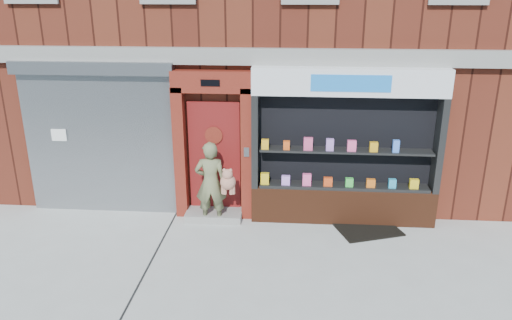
# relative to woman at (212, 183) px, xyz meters

# --- Properties ---
(ground) EXTENTS (80.00, 80.00, 0.00)m
(ground) POSITION_rel_woman_xyz_m (0.74, -1.54, -0.83)
(ground) COLOR #9E9E99
(ground) RESTS_ON ground
(building) EXTENTS (12.00, 8.16, 8.00)m
(building) POSITION_rel_woman_xyz_m (0.74, 4.46, 3.17)
(building) COLOR #4B1A11
(building) RESTS_ON ground
(shutter_bay) EXTENTS (3.10, 0.30, 3.04)m
(shutter_bay) POSITION_rel_woman_xyz_m (-2.26, 0.39, 0.89)
(shutter_bay) COLOR gray
(shutter_bay) RESTS_ON ground
(red_door_bay) EXTENTS (1.52, 0.58, 2.90)m
(red_door_bay) POSITION_rel_woman_xyz_m (-0.01, 0.32, 0.63)
(red_door_bay) COLOR #5F1910
(red_door_bay) RESTS_ON ground
(pharmacy_bay) EXTENTS (3.50, 0.41, 3.00)m
(pharmacy_bay) POSITION_rel_woman_xyz_m (2.49, 0.28, 0.55)
(pharmacy_bay) COLOR #512513
(pharmacy_bay) RESTS_ON ground
(woman) EXTENTS (0.81, 0.48, 1.63)m
(woman) POSITION_rel_woman_xyz_m (0.00, 0.00, 0.00)
(woman) COLOR #676B46
(woman) RESTS_ON ground
(doormat) EXTENTS (1.33, 1.12, 0.03)m
(doormat) POSITION_rel_woman_xyz_m (2.97, -0.11, -0.81)
(doormat) COLOR black
(doormat) RESTS_ON ground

